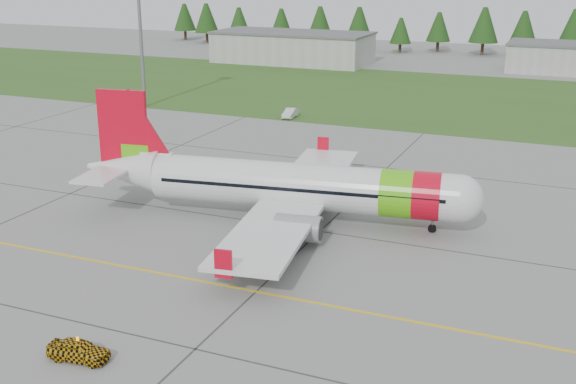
% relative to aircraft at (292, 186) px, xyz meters
% --- Properties ---
extents(ground, '(320.00, 320.00, 0.00)m').
position_rel_aircraft_xyz_m(ground, '(-6.90, -21.64, -2.99)').
color(ground, gray).
rests_on(ground, ground).
extents(aircraft, '(34.08, 31.73, 10.36)m').
position_rel_aircraft_xyz_m(aircraft, '(0.00, 0.00, 0.00)').
color(aircraft, silver).
rests_on(aircraft, ground).
extents(follow_me_car, '(1.36, 1.55, 3.51)m').
position_rel_aircraft_xyz_m(follow_me_car, '(-2.20, -25.09, -1.23)').
color(follow_me_car, '#EAAC0D').
rests_on(follow_me_car, ground).
extents(service_van, '(1.44, 1.37, 3.89)m').
position_rel_aircraft_xyz_m(service_van, '(-15.99, 37.59, -1.04)').
color(service_van, silver).
rests_on(service_van, ground).
extents(grass_strip, '(320.00, 50.00, 0.03)m').
position_rel_aircraft_xyz_m(grass_strip, '(-6.90, 60.36, -2.97)').
color(grass_strip, '#30561E').
rests_on(grass_strip, ground).
extents(taxi_guideline, '(120.00, 0.25, 0.02)m').
position_rel_aircraft_xyz_m(taxi_guideline, '(-6.90, -13.64, -2.98)').
color(taxi_guideline, gold).
rests_on(taxi_guideline, ground).
extents(hangar_west, '(32.00, 14.00, 6.00)m').
position_rel_aircraft_xyz_m(hangar_west, '(-36.90, 88.36, 0.01)').
color(hangar_west, '#A8A8A3').
rests_on(hangar_west, ground).
extents(hangar_east, '(24.00, 12.00, 5.20)m').
position_rel_aircraft_xyz_m(hangar_east, '(18.10, 96.36, -0.39)').
color(hangar_east, '#A8A8A3').
rests_on(hangar_east, ground).
extents(floodlight_mast, '(0.50, 0.50, 20.00)m').
position_rel_aircraft_xyz_m(floodlight_mast, '(-38.90, 36.36, 7.01)').
color(floodlight_mast, slate).
rests_on(floodlight_mast, ground).
extents(treeline, '(160.00, 8.00, 10.00)m').
position_rel_aircraft_xyz_m(treeline, '(-6.90, 116.36, 2.01)').
color(treeline, '#1C3F14').
rests_on(treeline, ground).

